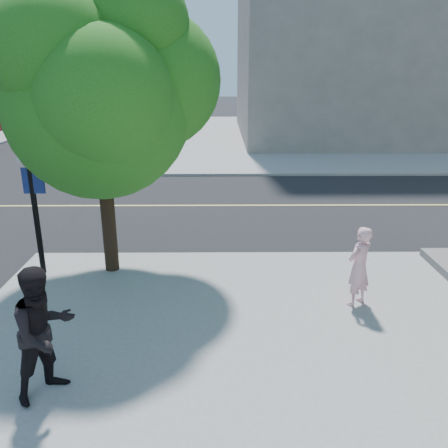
{
  "coord_description": "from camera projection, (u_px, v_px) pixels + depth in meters",
  "views": [
    {
      "loc": [
        3.54,
        -10.53,
        4.42
      ],
      "look_at": [
        3.62,
        -1.29,
        1.3
      ],
      "focal_mm": 36.86,
      "sensor_mm": 36.0,
      "label": 1
    }
  ],
  "objects": [
    {
      "name": "road_ew",
      "position": [
        116.0,
        206.0,
        15.62
      ],
      "size": [
        140.0,
        9.0,
        0.01
      ],
      "primitive_type": "cube",
      "color": "black",
      "rests_on": "ground"
    },
    {
      "name": "street_tree",
      "position": [
        102.0,
        84.0,
        9.15
      ],
      "size": [
        4.68,
        4.26,
        6.21
      ],
      "rotation": [
        0.0,
        0.0,
        0.16
      ],
      "color": "black",
      "rests_on": "sidewalk_se"
    },
    {
      "name": "sidewalk_ne",
      "position": [
        364.0,
        135.0,
        31.81
      ],
      "size": [
        29.0,
        25.0,
        0.12
      ],
      "primitive_type": "cube",
      "color": "gray",
      "rests_on": "ground"
    },
    {
      "name": "pedestrian",
      "position": [
        44.0,
        332.0,
        6.17
      ],
      "size": [
        1.13,
        1.17,
        1.89
      ],
      "primitive_type": "imported",
      "rotation": [
        0.0,
        0.0,
        0.9
      ],
      "color": "black",
      "rests_on": "sidewalk_se"
    },
    {
      "name": "filler_ne",
      "position": [
        380.0,
        25.0,
        30.03
      ],
      "size": [
        18.0,
        16.0,
        14.0
      ],
      "primitive_type": "cube",
      "color": "slate",
      "rests_on": "sidewalk_ne"
    },
    {
      "name": "man_on_phone",
      "position": [
        359.0,
        266.0,
        8.63
      ],
      "size": [
        0.68,
        0.65,
        1.57
      ],
      "primitive_type": "imported",
      "rotation": [
        0.0,
        0.0,
        3.81
      ],
      "color": "#E4A6B1",
      "rests_on": "sidewalk_se"
    },
    {
      "name": "ground",
      "position": [
        77.0,
        257.0,
        11.36
      ],
      "size": [
        140.0,
        140.0,
        0.0
      ],
      "primitive_type": "plane",
      "color": "black",
      "rests_on": "ground"
    }
  ]
}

